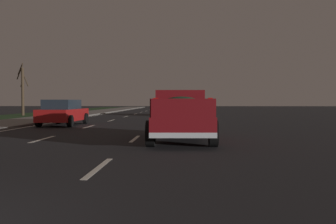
{
  "coord_description": "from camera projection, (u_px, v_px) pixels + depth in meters",
  "views": [
    {
      "loc": [
        -2.99,
        -3.57,
        1.45
      ],
      "look_at": [
        9.31,
        -3.07,
        1.07
      ],
      "focal_mm": 37.6,
      "sensor_mm": 36.0,
      "label": 1
    }
  ],
  "objects": [
    {
      "name": "ground",
      "position": [
        141.0,
        118.0,
        30.14
      ],
      "size": [
        144.0,
        144.0,
        0.0
      ],
      "primitive_type": "plane",
      "color": "black"
    },
    {
      "name": "sidewalk_shoulder",
      "position": [
        55.0,
        117.0,
        30.44
      ],
      "size": [
        108.0,
        4.0,
        0.12
      ],
      "primitive_type": "cube",
      "color": "slate",
      "rests_on": "ground"
    },
    {
      "name": "lane_markings",
      "position": [
        114.0,
        116.0,
        33.96
      ],
      "size": [
        108.0,
        7.04,
        0.01
      ],
      "color": "silver",
      "rests_on": "ground"
    },
    {
      "name": "pickup_truck",
      "position": [
        180.0,
        114.0,
        13.03
      ],
      "size": [
        5.49,
        2.41,
        1.87
      ],
      "color": "maroon",
      "rests_on": "ground"
    },
    {
      "name": "sedan_white",
      "position": [
        180.0,
        108.0,
        35.01
      ],
      "size": [
        4.45,
        2.11,
        1.54
      ],
      "color": "silver",
      "rests_on": "ground"
    },
    {
      "name": "sedan_red",
      "position": [
        63.0,
        112.0,
        21.12
      ],
      "size": [
        4.42,
        2.06,
        1.54
      ],
      "color": "maroon",
      "rests_on": "ground"
    },
    {
      "name": "bare_tree_far",
      "position": [
        23.0,
        89.0,
        35.63
      ],
      "size": [
        1.19,
        1.05,
        5.32
      ],
      "color": "#423323",
      "rests_on": "ground"
    }
  ]
}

